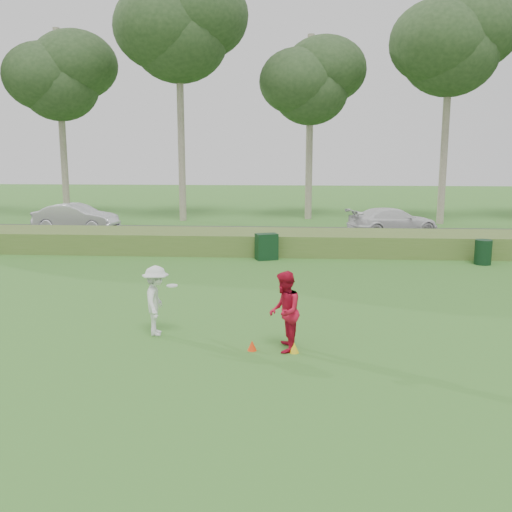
# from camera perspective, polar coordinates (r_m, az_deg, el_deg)

# --- Properties ---
(ground) EXTENTS (120.00, 120.00, 0.00)m
(ground) POSITION_cam_1_polar(r_m,az_deg,el_deg) (13.64, -1.18, -8.48)
(ground) COLOR #306F25
(ground) RESTS_ON ground
(reed_strip) EXTENTS (80.00, 3.00, 0.90)m
(reed_strip) POSITION_cam_1_polar(r_m,az_deg,el_deg) (25.19, 1.27, 1.44)
(reed_strip) COLOR #4D6D2B
(reed_strip) RESTS_ON ground
(park_road) EXTENTS (80.00, 6.00, 0.06)m
(park_road) POSITION_cam_1_polar(r_m,az_deg,el_deg) (30.19, 1.72, 2.16)
(park_road) COLOR #2D2D2D
(park_road) RESTS_ON ground
(tree_2) EXTENTS (6.50, 6.50, 12.00)m
(tree_2) POSITION_cam_1_polar(r_m,az_deg,el_deg) (40.10, -19.09, 16.50)
(tree_2) COLOR gray
(tree_2) RESTS_ON ground
(tree_3) EXTENTS (7.80, 7.80, 15.50)m
(tree_3) POSITION_cam_1_polar(r_m,az_deg,el_deg) (37.24, -7.74, 21.55)
(tree_3) COLOR gray
(tree_3) RESTS_ON ground
(tree_4) EXTENTS (6.24, 6.24, 11.50)m
(tree_4) POSITION_cam_1_polar(r_m,az_deg,el_deg) (37.58, 5.46, 16.87)
(tree_4) COLOR gray
(tree_4) RESTS_ON ground
(tree_5) EXTENTS (7.28, 7.28, 14.00)m
(tree_5) POSITION_cam_1_polar(r_m,az_deg,el_deg) (36.92, 18.87, 19.43)
(tree_5) COLOR gray
(tree_5) RESTS_ON ground
(player_white) EXTENTS (0.92, 1.18, 1.71)m
(player_white) POSITION_cam_1_polar(r_m,az_deg,el_deg) (14.06, -9.95, -4.41)
(player_white) COLOR white
(player_white) RESTS_ON ground
(player_red) EXTENTS (0.70, 0.90, 1.82)m
(player_red) POSITION_cam_1_polar(r_m,az_deg,el_deg) (12.76, 2.86, -5.57)
(player_red) COLOR red
(player_red) RESTS_ON ground
(cone_orange) EXTENTS (0.21, 0.21, 0.23)m
(cone_orange) POSITION_cam_1_polar(r_m,az_deg,el_deg) (12.98, -0.40, -8.94)
(cone_orange) COLOR #FE3B0D
(cone_orange) RESTS_ON ground
(cone_yellow) EXTENTS (0.21, 0.21, 0.24)m
(cone_yellow) POSITION_cam_1_polar(r_m,az_deg,el_deg) (12.87, 3.84, -9.13)
(cone_yellow) COLOR yellow
(cone_yellow) RESTS_ON ground
(utility_cabinet) EXTENTS (1.00, 0.81, 1.08)m
(utility_cabinet) POSITION_cam_1_polar(r_m,az_deg,el_deg) (23.38, 1.06, 0.94)
(utility_cabinet) COLOR #10321A
(utility_cabinet) RESTS_ON ground
(trash_bin) EXTENTS (0.71, 0.71, 0.98)m
(trash_bin) POSITION_cam_1_polar(r_m,az_deg,el_deg) (24.13, 21.76, 0.36)
(trash_bin) COLOR black
(trash_bin) RESTS_ON ground
(car_mid) EXTENTS (4.69, 2.09, 1.49)m
(car_mid) POSITION_cam_1_polar(r_m,az_deg,el_deg) (32.67, -17.56, 3.69)
(car_mid) COLOR silver
(car_mid) RESTS_ON park_road
(car_right) EXTENTS (5.18, 3.37, 1.40)m
(car_right) POSITION_cam_1_polar(r_m,az_deg,el_deg) (30.81, 13.54, 3.40)
(car_right) COLOR white
(car_right) RESTS_ON park_road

